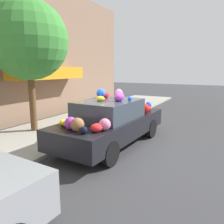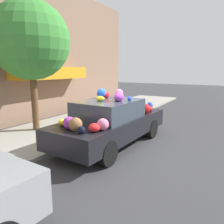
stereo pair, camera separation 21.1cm
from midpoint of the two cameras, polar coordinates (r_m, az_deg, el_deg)
The scene contains 6 objects.
ground_plane at distance 6.95m, azimuth 1.47°, elevation -8.59°, with size 60.00×60.00×0.00m, color #38383A.
sidewalk_curb at distance 8.50m, azimuth -14.74°, elevation -4.88°, with size 24.00×3.20×0.11m.
building_facade at distance 9.98m, azimuth -24.61°, elevation 14.75°, with size 18.00×1.20×6.40m.
street_tree at distance 8.48m, azimuth -19.83°, elevation 17.11°, with size 2.76×2.76×4.61m.
fire_hydrant at distance 9.03m, azimuth -1.32°, elevation -0.98°, with size 0.20×0.20×0.70m.
art_car at distance 6.72m, azimuth 0.70°, elevation -2.53°, with size 4.45×1.89×1.74m.
Camera 2 is at (-5.68, -3.24, 2.34)m, focal length 35.00 mm.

